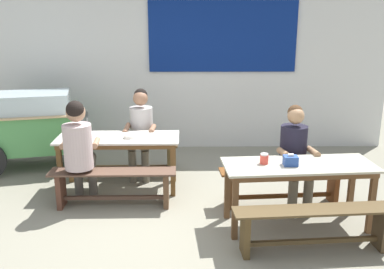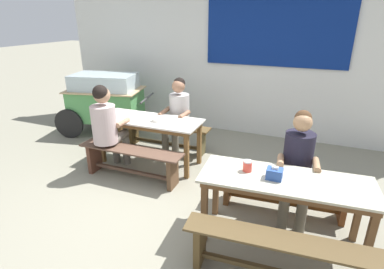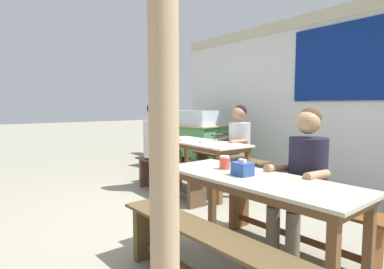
{
  "view_description": "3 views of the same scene",
  "coord_description": "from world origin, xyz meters",
  "px_view_note": "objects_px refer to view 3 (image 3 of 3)",
  "views": [
    {
      "loc": [
        0.17,
        -4.53,
        2.29
      ],
      "look_at": [
        0.22,
        0.69,
        0.81
      ],
      "focal_mm": 40.54,
      "sensor_mm": 36.0,
      "label": 1
    },
    {
      "loc": [
        1.5,
        -2.84,
        2.17
      ],
      "look_at": [
        0.23,
        0.23,
        0.86
      ],
      "focal_mm": 28.41,
      "sensor_mm": 36.0,
      "label": 2
    },
    {
      "loc": [
        3.03,
        -1.96,
        1.28
      ],
      "look_at": [
        -0.04,
        0.24,
        0.92
      ],
      "focal_mm": 30.17,
      "sensor_mm": 36.0,
      "label": 3
    }
  ],
  "objects_px": {
    "bench_far_back": "(228,165)",
    "wooden_support_post": "(164,110)",
    "bench_near_back": "(295,215)",
    "food_cart": "(190,134)",
    "person_center_facing": "(236,141)",
    "soup_bowl": "(204,141)",
    "dining_table_near": "(256,188)",
    "person_left_back_turned": "(159,139)",
    "person_right_near_table": "(303,173)",
    "condiment_jar": "(225,163)",
    "dining_table_far": "(201,147)",
    "bench_near_front": "(202,252)",
    "bench_far_front": "(169,175)",
    "tissue_box": "(242,169)"
  },
  "relations": [
    {
      "from": "bench_far_back",
      "to": "wooden_support_post",
      "type": "bearing_deg",
      "value": -45.45
    },
    {
      "from": "bench_near_back",
      "to": "food_cart",
      "type": "relative_size",
      "value": 0.84
    },
    {
      "from": "food_cart",
      "to": "person_center_facing",
      "type": "distance_m",
      "value": 1.74
    },
    {
      "from": "bench_far_back",
      "to": "soup_bowl",
      "type": "relative_size",
      "value": 10.05
    },
    {
      "from": "bench_far_back",
      "to": "dining_table_near",
      "type": "bearing_deg",
      "value": -37.44
    },
    {
      "from": "bench_far_back",
      "to": "person_left_back_turned",
      "type": "bearing_deg",
      "value": -110.45
    },
    {
      "from": "person_right_near_table",
      "to": "bench_near_back",
      "type": "bearing_deg",
      "value": 150.12
    },
    {
      "from": "bench_far_back",
      "to": "person_right_near_table",
      "type": "xyz_separation_m",
      "value": [
        2.18,
        -1.13,
        0.4
      ]
    },
    {
      "from": "dining_table_near",
      "to": "condiment_jar",
      "type": "distance_m",
      "value": 0.4
    },
    {
      "from": "dining_table_far",
      "to": "condiment_jar",
      "type": "xyz_separation_m",
      "value": [
        1.73,
        -1.05,
        0.14
      ]
    },
    {
      "from": "bench_near_front",
      "to": "wooden_support_post",
      "type": "xyz_separation_m",
      "value": [
        0.62,
        -0.65,
        0.96
      ]
    },
    {
      "from": "bench_far_front",
      "to": "bench_near_back",
      "type": "xyz_separation_m",
      "value": [
        2.05,
        0.03,
        0.0
      ]
    },
    {
      "from": "dining_table_near",
      "to": "tissue_box",
      "type": "xyz_separation_m",
      "value": [
        -0.11,
        -0.04,
        0.13
      ]
    },
    {
      "from": "bench_near_front",
      "to": "soup_bowl",
      "type": "height_order",
      "value": "soup_bowl"
    },
    {
      "from": "bench_near_front",
      "to": "wooden_support_post",
      "type": "distance_m",
      "value": 1.31
    },
    {
      "from": "person_left_back_turned",
      "to": "person_center_facing",
      "type": "height_order",
      "value": "person_left_back_turned"
    },
    {
      "from": "bench_far_back",
      "to": "condiment_jar",
      "type": "bearing_deg",
      "value": -42.73
    },
    {
      "from": "soup_bowl",
      "to": "bench_far_front",
      "type": "bearing_deg",
      "value": -106.99
    },
    {
      "from": "bench_near_front",
      "to": "tissue_box",
      "type": "xyz_separation_m",
      "value": [
        -0.15,
        0.51,
        0.48
      ]
    },
    {
      "from": "dining_table_far",
      "to": "condiment_jar",
      "type": "distance_m",
      "value": 2.03
    },
    {
      "from": "dining_table_far",
      "to": "bench_far_front",
      "type": "height_order",
      "value": "dining_table_far"
    },
    {
      "from": "bench_near_front",
      "to": "tissue_box",
      "type": "relative_size",
      "value": 11.09
    },
    {
      "from": "bench_far_front",
      "to": "person_left_back_turned",
      "type": "xyz_separation_m",
      "value": [
        -0.4,
        0.06,
        0.46
      ]
    },
    {
      "from": "bench_near_front",
      "to": "person_left_back_turned",
      "type": "bearing_deg",
      "value": 156.06
    },
    {
      "from": "person_right_near_table",
      "to": "wooden_support_post",
      "type": "xyz_separation_m",
      "value": [
        0.59,
        -1.68,
        0.55
      ]
    },
    {
      "from": "bench_near_back",
      "to": "wooden_support_post",
      "type": "relative_size",
      "value": 0.62
    },
    {
      "from": "dining_table_far",
      "to": "bench_near_front",
      "type": "height_order",
      "value": "dining_table_far"
    },
    {
      "from": "wooden_support_post",
      "to": "bench_far_back",
      "type": "bearing_deg",
      "value": 134.55
    },
    {
      "from": "condiment_jar",
      "to": "soup_bowl",
      "type": "bearing_deg",
      "value": 147.43
    },
    {
      "from": "dining_table_far",
      "to": "soup_bowl",
      "type": "bearing_deg",
      "value": -17.65
    },
    {
      "from": "condiment_jar",
      "to": "soup_bowl",
      "type": "xyz_separation_m",
      "value": [
        -1.57,
        1.0,
        -0.03
      ]
    },
    {
      "from": "soup_bowl",
      "to": "bench_far_back",
      "type": "bearing_deg",
      "value": 105.37
    },
    {
      "from": "dining_table_near",
      "to": "tissue_box",
      "type": "height_order",
      "value": "tissue_box"
    },
    {
      "from": "dining_table_near",
      "to": "person_right_near_table",
      "type": "relative_size",
      "value": 1.33
    },
    {
      "from": "bench_near_back",
      "to": "soup_bowl",
      "type": "xyz_separation_m",
      "value": [
        -1.9,
        0.47,
        0.45
      ]
    },
    {
      "from": "dining_table_near",
      "to": "soup_bowl",
      "type": "bearing_deg",
      "value": 152.41
    },
    {
      "from": "food_cart",
      "to": "dining_table_far",
      "type": "bearing_deg",
      "value": -30.23
    },
    {
      "from": "bench_near_back",
      "to": "tissue_box",
      "type": "height_order",
      "value": "tissue_box"
    },
    {
      "from": "food_cart",
      "to": "soup_bowl",
      "type": "height_order",
      "value": "food_cart"
    },
    {
      "from": "dining_table_far",
      "to": "condiment_jar",
      "type": "relative_size",
      "value": 14.17
    },
    {
      "from": "bench_near_back",
      "to": "person_left_back_turned",
      "type": "relative_size",
      "value": 1.18
    },
    {
      "from": "bench_far_back",
      "to": "wooden_support_post",
      "type": "distance_m",
      "value": 4.06
    },
    {
      "from": "tissue_box",
      "to": "wooden_support_post",
      "type": "relative_size",
      "value": 0.06
    },
    {
      "from": "person_left_back_turned",
      "to": "wooden_support_post",
      "type": "bearing_deg",
      "value": -29.41
    },
    {
      "from": "person_right_near_table",
      "to": "wooden_support_post",
      "type": "relative_size",
      "value": 0.5
    },
    {
      "from": "bench_far_front",
      "to": "condiment_jar",
      "type": "height_order",
      "value": "condiment_jar"
    },
    {
      "from": "bench_near_back",
      "to": "person_center_facing",
      "type": "relative_size",
      "value": 1.23
    },
    {
      "from": "dining_table_near",
      "to": "person_left_back_turned",
      "type": "height_order",
      "value": "person_left_back_turned"
    },
    {
      "from": "bench_far_back",
      "to": "soup_bowl",
      "type": "bearing_deg",
      "value": -74.63
    },
    {
      "from": "dining_table_near",
      "to": "person_right_near_table",
      "type": "distance_m",
      "value": 0.49
    }
  ]
}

